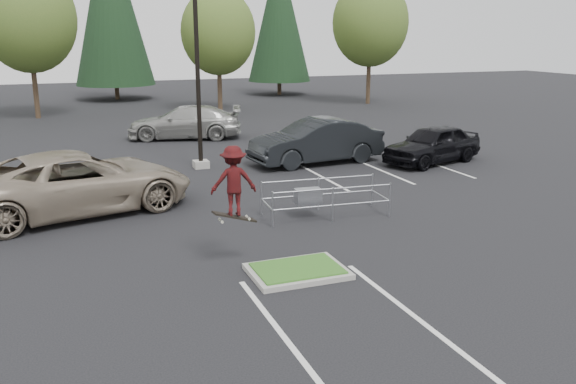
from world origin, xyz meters
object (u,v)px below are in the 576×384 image
object	(u,v)px
conif_c	(279,15)
conif_b	(111,1)
car_r_black	(433,144)
car_far_silver	(186,122)
car_l_tan	(77,183)
skateboarder	(234,181)
car_r_charc	(316,141)
cart_corral	(312,196)
light_pole	(197,55)
decid_c	(218,35)
decid_d	(370,25)
decid_b	(28,22)

from	to	relation	value
conif_c	conif_b	bearing A→B (deg)	175.91
car_r_black	car_far_silver	xyz separation A→B (m)	(-8.56, 9.90, 0.04)
car_l_tan	skateboarder	bearing A→B (deg)	-165.05
car_r_black	car_r_charc	bearing A→B (deg)	-127.14
cart_corral	light_pole	bearing A→B (deg)	105.69
conif_c	car_r_black	size ratio (longest dim) A/B	2.63
decid_c	decid_d	bearing A→B (deg)	2.39
decid_c	conif_b	xyz separation A→B (m)	(-5.99, 10.67, 2.59)
decid_d	car_r_black	bearing A→B (deg)	-110.96
light_pole	conif_c	world-z (taller)	conif_c
car_r_black	decid_c	bearing A→B (deg)	174.04
decid_c	car_r_charc	world-z (taller)	decid_c
decid_d	conif_c	size ratio (longest dim) A/B	0.75
decid_c	skateboarder	size ratio (longest dim) A/B	4.49
car_l_tan	car_r_black	size ratio (longest dim) A/B	1.45
car_l_tan	light_pole	bearing A→B (deg)	-58.86
skateboarder	car_far_silver	world-z (taller)	skateboarder
decid_c	cart_corral	world-z (taller)	decid_c
decid_c	car_l_tan	world-z (taller)	decid_c
car_r_charc	decid_d	bearing A→B (deg)	140.77
decid_b	decid_d	distance (m)	24.00
decid_d	skateboarder	size ratio (longest dim) A/B	5.05
car_r_black	car_far_silver	distance (m)	13.08
decid_b	skateboarder	bearing A→B (deg)	-80.75
decid_c	conif_b	distance (m)	12.51
car_far_silver	conif_b	bearing A→B (deg)	-159.97
decid_c	skateboarder	bearing A→B (deg)	-104.00
conif_c	car_r_charc	world-z (taller)	conif_c
decid_d	decid_b	bearing A→B (deg)	179.52
decid_b	car_l_tan	distance (m)	24.12
light_pole	conif_c	distance (m)	30.72
car_l_tan	conif_b	bearing A→B (deg)	-21.51
light_pole	car_l_tan	size ratio (longest dim) A/B	1.47
cart_corral	car_l_tan	distance (m)	7.23
decid_c	light_pole	bearing A→B (deg)	-107.11
decid_b	car_far_silver	xyz separation A→B (m)	(7.45, -11.16, -5.19)
decid_b	car_r_charc	bearing A→B (deg)	-59.68
skateboarder	car_r_charc	xyz separation A→B (m)	(6.50, 10.19, -1.15)
conif_b	car_r_charc	size ratio (longest dim) A/B	2.55
conif_c	car_r_black	world-z (taller)	conif_c
conif_c	cart_corral	xyz separation A→B (m)	(-11.92, -35.47, -6.19)
conif_c	car_r_charc	bearing A→B (deg)	-107.07
car_l_tan	car_far_silver	distance (m)	13.73
car_far_silver	decid_b	bearing A→B (deg)	-130.14
skateboarder	car_r_charc	size ratio (longest dim) A/B	0.33
conif_b	car_l_tan	xyz separation A→B (m)	(-4.50, -33.50, -6.89)
decid_b	car_r_black	distance (m)	26.96
car_r_charc	car_l_tan	bearing A→B (deg)	-72.55
car_far_silver	conif_c	bearing A→B (deg)	164.16
skateboarder	car_r_charc	distance (m)	12.14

